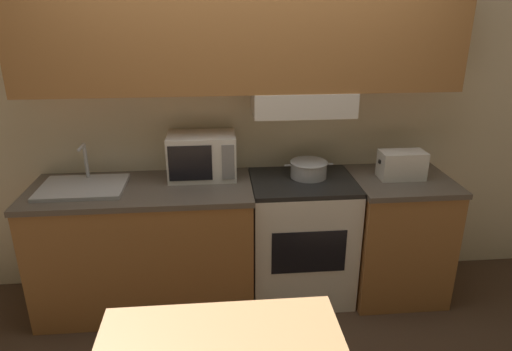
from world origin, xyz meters
TOP-DOWN VIEW (x-y plane):
  - ground_plane at (0.00, 0.00)m, footprint 16.00×16.00m
  - wall_back at (0.01, -0.07)m, footprint 5.20×0.38m
  - lower_counter_main at (-0.68, -0.31)m, footprint 1.45×0.63m
  - lower_counter_right_stub at (1.08, -0.31)m, footprint 0.66×0.63m
  - stove_range at (0.39, -0.28)m, footprint 0.70×0.57m
  - cooking_pot at (0.44, -0.22)m, footprint 0.34×0.26m
  - microwave at (-0.28, -0.16)m, footprint 0.45×0.29m
  - toaster at (1.07, -0.30)m, footprint 0.31×0.16m
  - sink_basin at (-1.05, -0.31)m, footprint 0.53×0.40m

SIDE VIEW (x-z plane):
  - ground_plane at x=0.00m, z-range 0.00..0.00m
  - stove_range at x=0.39m, z-range 0.00..0.89m
  - lower_counter_main at x=-0.68m, z-range 0.00..0.89m
  - lower_counter_right_stub at x=1.08m, z-range 0.00..0.89m
  - sink_basin at x=-1.05m, z-range 0.77..1.03m
  - cooking_pot at x=0.44m, z-range 0.89..1.00m
  - toaster at x=1.07m, z-range 0.89..1.07m
  - microwave at x=-0.28m, z-range 0.88..1.19m
  - wall_back at x=0.01m, z-range 0.27..2.82m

